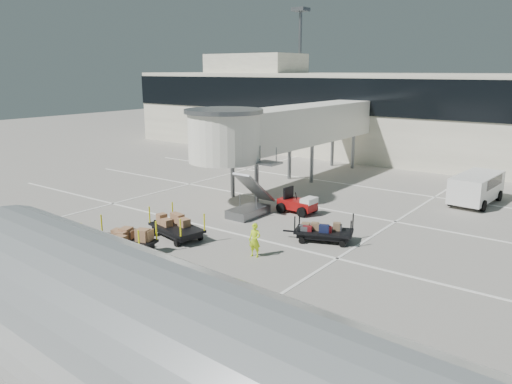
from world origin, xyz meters
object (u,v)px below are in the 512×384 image
(baggage_tug, at_px, (298,204))
(suitcase_cart, at_px, (322,231))
(box_cart_near, at_px, (120,242))
(minivan, at_px, (477,186))
(belt_loader, at_px, (254,144))
(ground_worker, at_px, (255,240))
(box_cart_far, at_px, (175,227))

(baggage_tug, height_order, suitcase_cart, baggage_tug)
(suitcase_cart, height_order, box_cart_near, box_cart_near)
(box_cart_near, xyz_separation_m, minivan, (10.91, 19.57, 0.52))
(belt_loader, bearing_deg, ground_worker, -40.46)
(baggage_tug, distance_m, minivan, 11.88)
(baggage_tug, distance_m, ground_worker, 7.64)
(box_cart_far, distance_m, ground_worker, 4.85)
(baggage_tug, bearing_deg, ground_worker, -70.76)
(baggage_tug, bearing_deg, belt_loader, 135.56)
(minivan, bearing_deg, belt_loader, 165.75)
(suitcase_cart, bearing_deg, box_cart_far, -168.65)
(baggage_tug, relative_size, box_cart_near, 0.58)
(baggage_tug, height_order, box_cart_near, box_cart_near)
(ground_worker, bearing_deg, belt_loader, 117.48)
(baggage_tug, height_order, belt_loader, belt_loader)
(suitcase_cart, height_order, belt_loader, belt_loader)
(baggage_tug, bearing_deg, box_cart_far, -106.62)
(ground_worker, height_order, minivan, minivan)
(ground_worker, bearing_deg, minivan, 61.09)
(baggage_tug, relative_size, ground_worker, 1.46)
(suitcase_cart, distance_m, box_cart_far, 7.42)
(baggage_tug, bearing_deg, minivan, 50.16)
(box_cart_near, bearing_deg, belt_loader, 98.84)
(suitcase_cart, distance_m, minivan, 13.14)
(suitcase_cart, relative_size, box_cart_near, 0.88)
(baggage_tug, bearing_deg, box_cart_near, -103.07)
(baggage_tug, height_order, minivan, minivan)
(baggage_tug, relative_size, suitcase_cart, 0.66)
(suitcase_cart, xyz_separation_m, box_cart_far, (-6.24, -4.01, 0.04))
(box_cart_far, bearing_deg, baggage_tug, 83.55)
(baggage_tug, xyz_separation_m, box_cart_near, (-2.95, -10.76, 0.07))
(box_cart_near, distance_m, box_cart_far, 3.18)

